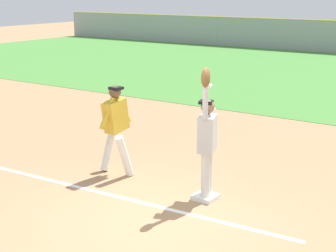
% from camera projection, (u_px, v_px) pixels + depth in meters
% --- Properties ---
extents(ground_plane, '(73.86, 73.86, 0.00)m').
position_uv_depth(ground_plane, '(151.00, 222.00, 8.35)').
color(ground_plane, '#A37A54').
extents(chalk_foul_line, '(11.99, 0.69, 0.01)m').
position_uv_depth(chalk_foul_line, '(8.00, 170.00, 10.73)').
color(chalk_foul_line, white).
rests_on(chalk_foul_line, ground_plane).
extents(first_base, '(0.39, 0.39, 0.08)m').
position_uv_depth(first_base, '(205.00, 197.00, 9.24)').
color(first_base, white).
rests_on(first_base, ground_plane).
extents(fielder, '(0.42, 0.88, 2.28)m').
position_uv_depth(fielder, '(207.00, 136.00, 8.98)').
color(fielder, silver).
rests_on(fielder, ground_plane).
extents(runner, '(0.72, 0.84, 1.72)m').
position_uv_depth(runner, '(116.00, 124.00, 10.28)').
color(runner, white).
rests_on(runner, ground_plane).
extents(baseball, '(0.07, 0.07, 0.07)m').
position_uv_depth(baseball, '(210.00, 86.00, 8.95)').
color(baseball, white).
extents(parked_car_blue, '(4.44, 2.20, 1.25)m').
position_uv_depth(parked_car_blue, '(326.00, 35.00, 33.46)').
color(parked_car_blue, '#23389E').
rests_on(parked_car_blue, ground_plane).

